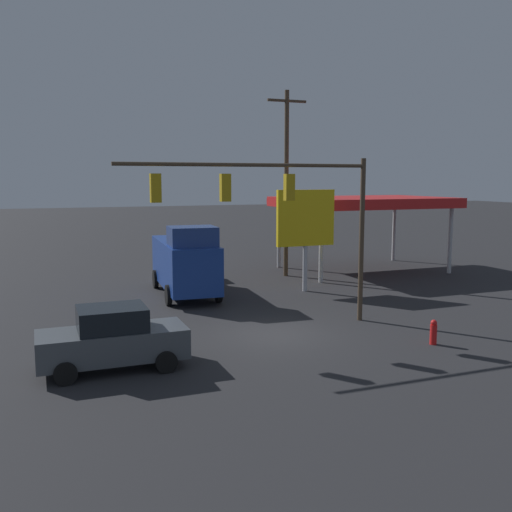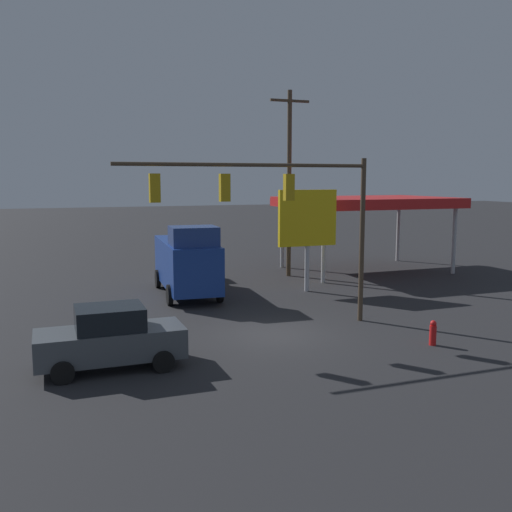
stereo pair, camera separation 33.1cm
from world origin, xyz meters
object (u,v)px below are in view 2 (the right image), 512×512
(price_sign, at_px, (307,221))
(delivery_truck, at_px, (187,261))
(sedan_far, at_px, (110,338))
(fire_hydrant, at_px, (433,333))
(utility_pole, at_px, (289,180))
(hatchback_crossing, at_px, (185,262))
(traffic_signal_assembly, at_px, (275,200))

(price_sign, height_order, delivery_truck, price_sign)
(price_sign, xyz_separation_m, sedan_far, (10.79, 8.82, -2.68))
(sedan_far, distance_m, fire_hydrant, 10.87)
(utility_pole, bearing_deg, fire_hydrant, 86.05)
(utility_pole, height_order, delivery_truck, utility_pole)
(delivery_truck, distance_m, hatchback_crossing, 4.95)
(utility_pole, xyz_separation_m, sedan_far, (11.79, 13.44, -4.72))
(utility_pole, bearing_deg, traffic_signal_assembly, 63.74)
(utility_pole, height_order, price_sign, utility_pole)
(price_sign, xyz_separation_m, fire_hydrant, (0.03, 10.22, -3.20))
(traffic_signal_assembly, xyz_separation_m, fire_hydrant, (-4.35, 3.94, -4.51))
(delivery_truck, xyz_separation_m, sedan_far, (4.79, 9.97, -0.74))
(delivery_truck, xyz_separation_m, hatchback_crossing, (-1.01, -4.79, -0.75))
(sedan_far, xyz_separation_m, hatchback_crossing, (-5.81, -14.76, -0.00))
(hatchback_crossing, bearing_deg, price_sign, 41.30)
(utility_pole, bearing_deg, price_sign, 77.78)
(utility_pole, distance_m, sedan_far, 18.49)
(traffic_signal_assembly, distance_m, hatchback_crossing, 12.86)
(price_sign, distance_m, delivery_truck, 6.40)
(sedan_far, height_order, fire_hydrant, sedan_far)
(fire_hydrant, bearing_deg, delivery_truck, -62.29)
(sedan_far, bearing_deg, utility_pole, -131.23)
(traffic_signal_assembly, relative_size, utility_pole, 0.91)
(hatchback_crossing, bearing_deg, fire_hydrant, 18.33)
(sedan_far, relative_size, fire_hydrant, 5.00)
(utility_pole, xyz_separation_m, hatchback_crossing, (5.98, -1.32, -4.73))
(utility_pole, height_order, fire_hydrant, utility_pole)
(traffic_signal_assembly, xyz_separation_m, hatchback_crossing, (0.61, -12.21, -4.00))
(utility_pole, bearing_deg, hatchback_crossing, -12.42)
(traffic_signal_assembly, relative_size, fire_hydrant, 11.18)
(delivery_truck, distance_m, fire_hydrant, 12.90)
(delivery_truck, bearing_deg, fire_hydrant, 31.49)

